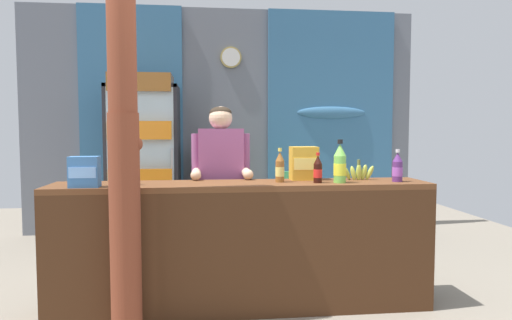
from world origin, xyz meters
The scene contains 16 objects.
ground_plane centered at (0.00, 1.18, 0.00)m, with size 7.68×7.68×0.00m, color gray.
back_wall_curtained centered at (0.05, 3.00, 1.45)m, with size 4.96×0.22×2.83m.
stall_counter centered at (0.04, 0.31, 0.55)m, with size 2.72×0.45×0.92m.
timber_post centered at (-0.74, 0.06, 1.35)m, with size 0.21×0.19×2.82m.
drink_fridge centered at (-0.93, 2.47, 1.06)m, with size 0.80×0.68×1.92m.
bottle_shelf_rack centered at (-0.16, 2.63, 0.59)m, with size 0.48×0.28×1.13m.
plastic_lawn_chair centered at (0.72, 2.06, 0.49)m, with size 0.49×0.49×0.86m.
shopkeeper centered at (-0.11, 0.86, 0.93)m, with size 0.48×0.42×1.49m.
soda_bottle_lime_soda centered at (0.73, 0.32, 1.06)m, with size 0.09×0.09×0.31m.
soda_bottle_iced_tea centered at (0.31, 0.41, 1.03)m, with size 0.07×0.07×0.25m.
soda_bottle_orange_soda centered at (-0.78, 0.35, 1.03)m, with size 0.07×0.07×0.26m.
soda_bottle_cola centered at (0.57, 0.34, 1.02)m, with size 0.06×0.06×0.22m.
soda_bottle_grape_soda centered at (1.17, 0.34, 1.02)m, with size 0.08×0.08×0.24m.
snack_box_biscuit centered at (-1.03, 0.26, 1.03)m, with size 0.19×0.12×0.21m.
snack_box_choco_powder centered at (0.52, 0.55, 1.05)m, with size 0.20×0.16×0.25m.
banana_bunch centered at (0.93, 0.50, 0.98)m, with size 0.26×0.06×0.16m.
Camera 1 is at (-0.23, -2.81, 1.30)m, focal length 31.56 mm.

